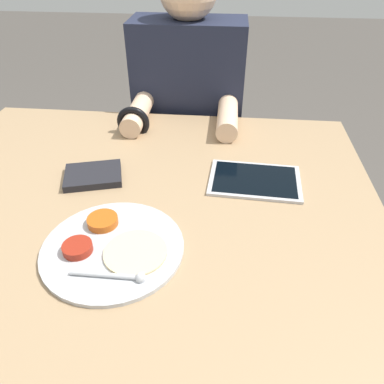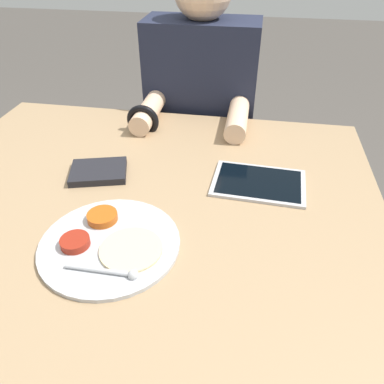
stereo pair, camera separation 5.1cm
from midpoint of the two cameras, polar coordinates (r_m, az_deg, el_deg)
The scene contains 6 objects.
ground_plane at distance 1.51m, azimuth -4.85°, elevation -23.53°, with size 12.00×12.00×0.00m, color #4C4742.
dining_table at distance 1.22m, azimuth -5.73°, elevation -14.94°, with size 1.25×1.07×0.72m.
thali_tray at distance 0.84m, azimuth -10.82°, elevation -7.63°, with size 0.31×0.31×0.03m.
red_notebook at distance 1.08m, azimuth -12.73°, elevation 2.96°, with size 0.18×0.16×0.02m.
tablet_device at distance 1.03m, azimuth 11.51°, elevation 1.36°, with size 0.26×0.18×0.01m.
person_diner at distance 1.58m, azimuth 2.22°, elevation 8.51°, with size 0.42×0.45×1.21m.
Camera 2 is at (0.27, -0.72, 1.31)m, focal length 35.00 mm.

